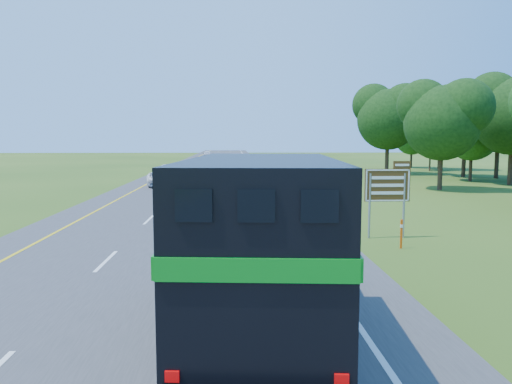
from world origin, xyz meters
TOP-DOWN VIEW (x-y plane):
  - road at (0.00, 50.00)m, footprint 15.00×260.00m
  - lane_markings at (0.00, 50.00)m, footprint 11.15×260.00m
  - horse_truck at (3.26, 3.94)m, footprint 3.44×8.99m
  - white_suv at (-3.01, 39.49)m, footprint 3.83×7.28m
  - far_car at (-3.05, 106.17)m, footprint 2.29×4.94m
  - exit_sign at (9.34, 14.77)m, footprint 1.98×0.10m
  - delineator at (9.26, 12.68)m, footprint 0.09×0.05m

SIDE VIEW (x-z plane):
  - road at x=0.00m, z-range 0.00..0.04m
  - lane_markings at x=0.00m, z-range 0.04..0.05m
  - delineator at x=9.26m, z-range 0.04..1.20m
  - far_car at x=-3.05m, z-range 0.04..1.68m
  - white_suv at x=-3.01m, z-range 0.04..1.99m
  - horse_truck at x=3.26m, z-range 0.18..4.07m
  - exit_sign at x=9.34m, z-range 0.50..3.86m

